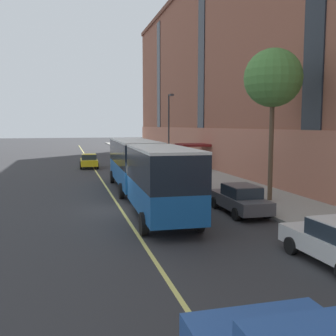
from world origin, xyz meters
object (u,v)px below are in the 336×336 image
at_px(parked_car_darkgray_1, 240,199).
at_px(street_tree_mid_block, 273,79).
at_px(street_lamp, 169,124).
at_px(parked_car_black_3, 158,165).
at_px(parked_car_green_6, 145,159).
at_px(parked_car_red_2, 182,176).
at_px(taxi_cab, 89,161).
at_px(parked_car_navy_4, 133,154).
at_px(city_bus, 142,167).

distance_m(parked_car_darkgray_1, street_tree_mid_block, 7.71).
bearing_deg(street_tree_mid_block, street_lamp, 94.30).
distance_m(parked_car_darkgray_1, parked_car_black_3, 18.40).
xyz_separation_m(parked_car_green_6, street_tree_mid_block, (3.09, -23.55, 6.66)).
bearing_deg(parked_car_red_2, taxi_cab, 113.11).
relative_size(parked_car_navy_4, street_lamp, 0.58).
bearing_deg(parked_car_black_3, parked_car_darkgray_1, -89.49).
xyz_separation_m(parked_car_green_6, street_lamp, (1.68, -4.74, 4.06)).
distance_m(street_tree_mid_block, street_lamp, 19.04).
height_order(parked_car_darkgray_1, parked_car_green_6, same).
relative_size(city_bus, parked_car_darkgray_1, 3.97).
distance_m(city_bus, parked_car_darkgray_1, 6.76).
bearing_deg(parked_car_black_3, city_bus, -107.28).
distance_m(parked_car_green_6, taxi_cab, 6.58).
relative_size(parked_car_black_3, street_tree_mid_block, 0.51).
xyz_separation_m(parked_car_darkgray_1, street_lamp, (1.67, 21.16, 4.06)).
bearing_deg(parked_car_black_3, parked_car_red_2, -90.48).
distance_m(parked_car_red_2, street_tree_mid_block, 10.79).
relative_size(parked_car_red_2, parked_car_black_3, 1.00).
bearing_deg(city_bus, parked_car_red_2, 51.51).
height_order(parked_car_green_6, taxi_cab, same).
height_order(city_bus, taxi_cab, city_bus).
xyz_separation_m(parked_car_black_3, street_tree_mid_block, (3.25, -16.04, 6.66)).
relative_size(parked_car_black_3, taxi_cab, 1.08).
bearing_deg(parked_car_navy_4, parked_car_red_2, -90.23).
relative_size(parked_car_black_3, parked_car_green_6, 1.08).
height_order(parked_car_darkgray_1, taxi_cab, same).
bearing_deg(city_bus, taxi_cab, 96.30).
bearing_deg(parked_car_navy_4, street_tree_mid_block, -84.18).
distance_m(parked_car_navy_4, street_lamp, 13.57).
bearing_deg(parked_car_navy_4, parked_car_green_6, -89.10).
distance_m(city_bus, taxi_cab, 20.04).
height_order(parked_car_darkgray_1, parked_car_red_2, same).
bearing_deg(street_tree_mid_block, parked_car_red_2, 113.01).
distance_m(parked_car_black_3, parked_car_navy_4, 15.59).
bearing_deg(parked_car_green_6, taxi_cab, -171.18).
distance_m(parked_car_black_3, parked_car_green_6, 7.51).
distance_m(parked_car_black_3, street_lamp, 5.24).
relative_size(parked_car_green_6, taxi_cab, 1.00).
xyz_separation_m(parked_car_red_2, parked_car_black_3, (0.07, 8.23, -0.00)).
height_order(parked_car_black_3, street_lamp, street_lamp).
distance_m(parked_car_navy_4, street_tree_mid_block, 32.48).
relative_size(parked_car_black_3, street_lamp, 0.60).
bearing_deg(city_bus, parked_car_green_6, 78.33).
distance_m(city_bus, parked_car_green_6, 21.37).
relative_size(taxi_cab, street_tree_mid_block, 0.48).
bearing_deg(parked_car_navy_4, parked_car_black_3, -90.09).
height_order(city_bus, street_lamp, street_lamp).
bearing_deg(taxi_cab, parked_car_navy_4, 54.95).
height_order(parked_car_red_2, parked_car_green_6, same).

